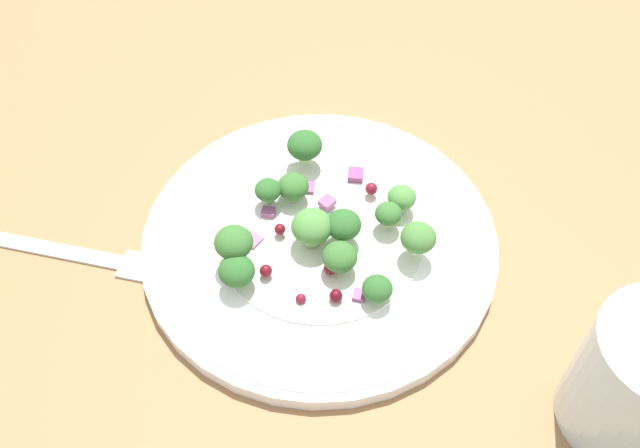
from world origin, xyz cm
name	(u,v)px	position (x,y,z in cm)	size (l,w,h in cm)	color
ground_plane	(338,233)	(0.00, 0.00, -1.00)	(180.00, 180.00, 2.00)	olive
plate	(320,239)	(-0.03, 2.51, 0.86)	(26.31, 26.31, 1.70)	white
dressing_pool	(320,236)	(-0.03, 2.51, 1.30)	(15.26, 15.26, 0.20)	white
broccoli_floret_0	(402,198)	(-3.56, -2.97, 2.83)	(2.15, 2.15, 2.18)	#9EC684
broccoli_floret_1	(237,272)	(2.07, 9.34, 2.88)	(2.54, 2.54, 2.57)	#8EB77A
broccoli_floret_2	(340,257)	(-2.96, 4.22, 2.86)	(2.47, 2.47, 2.50)	#ADD18E
broccoli_floret_3	(377,289)	(-6.40, 4.70, 2.54)	(2.12, 2.12, 2.14)	#8EB77A
broccoli_floret_4	(293,187)	(3.69, 0.84, 2.74)	(2.39, 2.39, 2.42)	#9EC684
broccoli_floret_5	(268,190)	(4.85, 2.39, 2.99)	(2.03, 2.03, 2.05)	#8EB77A
broccoli_floret_6	(388,214)	(-3.64, -0.98, 2.95)	(1.98, 1.98, 2.01)	#9EC684
broccoli_floret_7	(311,227)	(0.06, 3.45, 3.26)	(2.97, 2.97, 3.01)	#9EC684
broccoli_floret_8	(419,237)	(-6.70, -0.15, 3.46)	(2.55, 2.55, 2.58)	#9EC684
broccoli_floret_9	(234,243)	(3.40, 7.98, 3.64)	(2.74, 2.74, 2.77)	#ADD18E
broccoli_floret_10	(343,225)	(-1.73, 2.00, 3.28)	(2.55, 2.55, 2.58)	#9EC684
broccoli_floret_11	(305,146)	(5.13, -2.59, 3.47)	(2.76, 2.76, 2.80)	#ADD18E
cranberry_0	(266,271)	(0.90, 7.70, 2.06)	(0.90, 0.90, 0.90)	maroon
cranberry_1	(280,229)	(2.35, 4.23, 2.08)	(0.84, 0.84, 0.84)	maroon
cranberry_2	(301,299)	(-2.31, 7.91, 1.65)	(0.74, 0.74, 0.74)	maroon
cranberry_3	(371,189)	(-0.96, -2.89, 2.21)	(0.95, 0.95, 0.95)	maroon
cranberry_4	(336,296)	(-4.21, 6.43, 1.89)	(0.93, 0.93, 0.93)	#4C0A14
cranberry_5	(330,268)	(-2.66, 4.93, 2.11)	(0.95, 0.95, 0.95)	maroon
onion_bit_0	(356,175)	(1.07, -3.79, 1.64)	(1.19, 1.24, 0.60)	#843D75
onion_bit_1	(252,240)	(3.67, 5.85, 1.47)	(1.18, 1.20, 0.35)	#A35B93
onion_bit_2	(328,201)	(1.12, -0.15, 1.93)	(1.09, 0.96, 0.48)	#934C84
onion_bit_3	(359,295)	(-5.34, 5.29, 1.56)	(0.94, 0.80, 0.40)	#843D75
onion_bit_4	(308,188)	(3.35, -0.63, 1.49)	(1.11, 0.93, 0.42)	#934C84
onion_bit_5	(269,212)	(4.28, 3.17, 1.61)	(0.98, 0.84, 0.53)	#934C84
fork	(65,251)	(15.02, 14.20, 0.25)	(17.85, 8.86, 0.50)	silver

